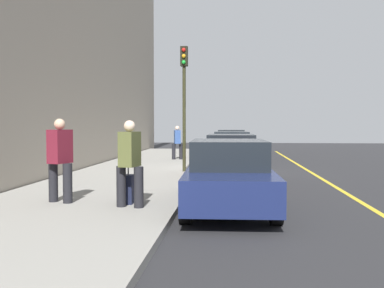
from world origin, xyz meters
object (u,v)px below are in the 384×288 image
parked_car_charcoal (232,142)px  parked_car_maroon (231,157)px  parked_car_silver (231,148)px  rolling_suitcase (128,189)px  pedestrian_blue_coat (177,142)px  pedestrian_olive_coat (130,161)px  parked_car_navy (229,175)px  pedestrian_burgundy_coat (60,158)px  traffic_light_pole (184,88)px

parked_car_charcoal → parked_car_maroon: bearing=-0.2°
parked_car_silver → rolling_suitcase: size_ratio=4.62×
pedestrian_blue_coat → rolling_suitcase: bearing=1.9°
parked_car_silver → pedestrian_olive_coat: (12.04, -2.10, 0.35)m
parked_car_charcoal → pedestrian_blue_coat: bearing=-23.0°
pedestrian_olive_coat → rolling_suitcase: pedestrian_olive_coat is taller
parked_car_navy → pedestrian_olive_coat: 2.17m
parked_car_silver → pedestrian_burgundy_coat: 12.21m
parked_car_navy → pedestrian_blue_coat: size_ratio=2.73×
parked_car_charcoal → pedestrian_burgundy_coat: (18.40, -3.78, 0.37)m
parked_car_maroon → pedestrian_olive_coat: (6.29, -2.09, 0.35)m
rolling_suitcase → parked_car_maroon: bearing=159.4°
pedestrian_blue_coat → pedestrian_olive_coat: bearing=2.4°
parked_car_charcoal → pedestrian_olive_coat: bearing=-6.5°
parked_car_charcoal → traffic_light_pole: size_ratio=1.04×
parked_car_silver → parked_car_navy: (11.35, -0.06, -0.00)m
traffic_light_pole → rolling_suitcase: bearing=-4.4°
parked_car_silver → rolling_suitcase: 11.84m
parked_car_silver → parked_car_navy: 11.35m
parked_car_silver → parked_car_maroon: bearing=-0.1°
parked_car_navy → traffic_light_pole: bearing=-165.5°
parked_car_silver → pedestrian_burgundy_coat: size_ratio=2.47×
parked_car_silver → parked_car_maroon: size_ratio=1.07×
parked_car_silver → parked_car_maroon: (5.74, -0.01, -0.00)m
traffic_light_pole → pedestrian_blue_coat: bearing=-170.5°
parked_car_silver → rolling_suitcase: (11.63, -2.22, -0.29)m
traffic_light_pole → pedestrian_olive_coat: bearing=-3.1°
parked_car_maroon → pedestrian_blue_coat: bearing=-157.3°
parked_car_charcoal → pedestrian_burgundy_coat: 18.79m
parked_car_charcoal → parked_car_navy: same height
parked_car_maroon → pedestrian_olive_coat: 6.64m
parked_car_navy → pedestrian_burgundy_coat: 3.71m
pedestrian_blue_coat → parked_car_maroon: bearing=22.7°
parked_car_silver → traffic_light_pole: bearing=-18.9°
rolling_suitcase → pedestrian_burgundy_coat: bearing=-90.7°
parked_car_charcoal → parked_car_navy: 18.14m
parked_car_navy → parked_car_silver: bearing=179.7°
parked_car_charcoal → parked_car_maroon: (12.53, -0.04, -0.00)m
parked_car_charcoal → traffic_light_pole: (11.77, -1.75, 2.43)m
pedestrian_blue_coat → rolling_suitcase: pedestrian_blue_coat is taller
parked_car_maroon → pedestrian_blue_coat: (-6.25, -2.62, 0.27)m
pedestrian_burgundy_coat → pedestrian_blue_coat: 12.17m
parked_car_charcoal → parked_car_silver: 6.79m
parked_car_silver → traffic_light_pole: 5.80m
pedestrian_blue_coat → parked_car_charcoal: bearing=157.0°
pedestrian_blue_coat → traffic_light_pole: size_ratio=0.36×
pedestrian_burgundy_coat → traffic_light_pole: size_ratio=0.41×
parked_car_charcoal → pedestrian_blue_coat: 6.83m
rolling_suitcase → parked_car_navy: bearing=97.4°
pedestrian_olive_coat → parked_car_silver: bearing=170.1°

